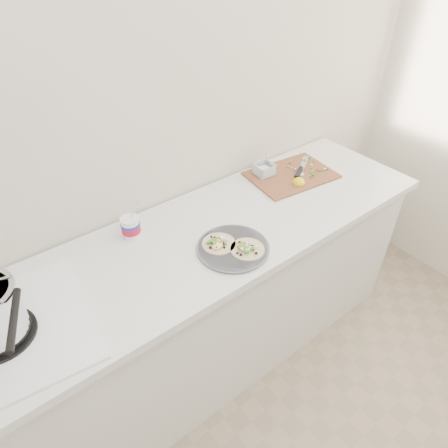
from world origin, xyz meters
TOP-DOWN VIEW (x-y plane):
  - counter at (0.00, 1.43)m, footprint 2.44×0.66m
  - taco_plate at (0.10, 1.26)m, footprint 0.31×0.31m
  - tub at (-0.19, 1.61)m, footprint 0.08×0.08m
  - cutboard at (0.72, 1.55)m, footprint 0.48×0.36m

SIDE VIEW (x-z plane):
  - counter at x=0.00m, z-range 0.00..0.90m
  - taco_plate at x=0.10m, z-range 0.90..0.94m
  - cutboard at x=0.72m, z-range 0.88..0.95m
  - tub at x=-0.19m, z-range 0.87..1.06m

